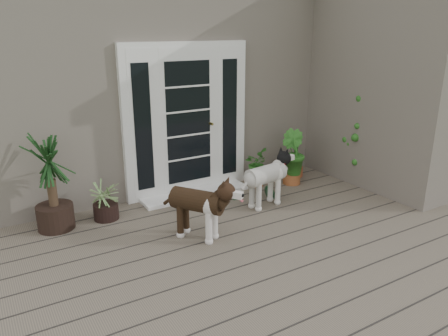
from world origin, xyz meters
TOP-DOWN VIEW (x-y plane):
  - deck at (0.00, 0.40)m, footprint 6.20×4.60m
  - house_main at (0.00, 4.65)m, footprint 7.40×4.00m
  - house_wing at (2.90, 1.50)m, footprint 1.60×2.40m
  - door_unit at (-0.20, 2.60)m, footprint 1.90×0.14m
  - door_step at (-0.20, 2.40)m, footprint 1.60×0.40m
  - brindle_dog at (-0.79, 1.19)m, footprint 0.75×0.87m
  - white_dog at (0.44, 1.56)m, footprint 0.83×0.46m
  - spider_plant at (-1.55, 2.25)m, footprint 0.57×0.57m
  - yucca at (-2.15, 2.29)m, footprint 1.01×1.01m
  - herb_a at (0.78, 2.28)m, footprint 0.53×0.53m
  - herb_b at (1.32, 2.06)m, footprint 0.48×0.48m
  - herb_c at (1.58, 2.33)m, footprint 0.39×0.39m
  - sapling at (2.26, 1.66)m, footprint 0.62×0.62m
  - clog_left at (0.23, 2.07)m, footprint 0.15×0.31m
  - clog_right at (0.73, 1.83)m, footprint 0.28×0.36m

SIDE VIEW (x-z plane):
  - deck at x=0.00m, z-range 0.00..0.12m
  - door_step at x=-0.20m, z-range 0.12..0.17m
  - clog_left at x=0.23m, z-range 0.12..0.21m
  - clog_right at x=0.73m, z-range 0.12..0.22m
  - herb_a at x=0.78m, z-range 0.12..0.60m
  - herb_c at x=1.58m, z-range 0.12..0.65m
  - spider_plant at x=-1.55m, z-range 0.12..0.68m
  - herb_b at x=1.32m, z-range 0.12..0.75m
  - white_dog at x=0.44m, z-range 0.12..0.78m
  - brindle_dog at x=-0.79m, z-range 0.12..0.80m
  - yucca at x=-2.15m, z-range 0.12..1.31m
  - sapling at x=2.26m, z-range 0.12..1.77m
  - door_unit at x=-0.20m, z-range 0.12..2.27m
  - house_main at x=0.00m, z-range 0.00..3.10m
  - house_wing at x=2.90m, z-range 0.00..3.10m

